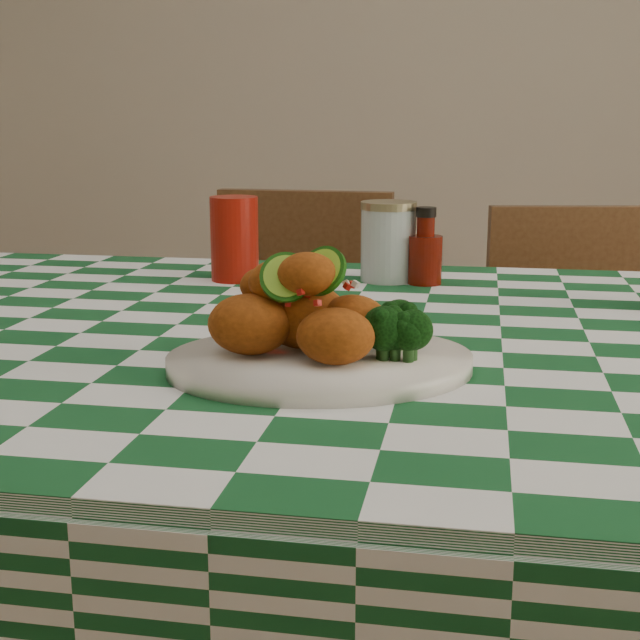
% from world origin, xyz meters
% --- Properties ---
extents(dining_table, '(1.66, 1.06, 0.79)m').
position_xyz_m(dining_table, '(0.00, 0.00, 0.39)').
color(dining_table, '#154F24').
rests_on(dining_table, ground).
extents(plate, '(0.38, 0.33, 0.02)m').
position_xyz_m(plate, '(0.01, -0.18, 0.80)').
color(plate, silver).
rests_on(plate, dining_table).
extents(fried_chicken_pile, '(0.17, 0.12, 0.11)m').
position_xyz_m(fried_chicken_pile, '(0.00, -0.18, 0.86)').
color(fried_chicken_pile, '#9C420F').
rests_on(fried_chicken_pile, plate).
extents(broccoli_side, '(0.08, 0.08, 0.06)m').
position_xyz_m(broccoli_side, '(0.10, -0.16, 0.83)').
color(broccoli_side, black).
rests_on(broccoli_side, plate).
extents(red_tumbler, '(0.09, 0.09, 0.14)m').
position_xyz_m(red_tumbler, '(-0.22, 0.32, 0.85)').
color(red_tumbler, '#991308').
rests_on(red_tumbler, dining_table).
extents(ketchup_bottle, '(0.06, 0.06, 0.12)m').
position_xyz_m(ketchup_bottle, '(0.09, 0.34, 0.85)').
color(ketchup_bottle, '#5C0E04').
rests_on(ketchup_bottle, dining_table).
extents(mason_jar, '(0.11, 0.11, 0.13)m').
position_xyz_m(mason_jar, '(0.03, 0.36, 0.85)').
color(mason_jar, '#B2BCBA').
rests_on(mason_jar, dining_table).
extents(wooden_chair_left, '(0.42, 0.44, 0.88)m').
position_xyz_m(wooden_chair_left, '(-0.23, 0.73, 0.44)').
color(wooden_chair_left, '#472814').
rests_on(wooden_chair_left, ground).
extents(wooden_chair_right, '(0.46, 0.47, 0.86)m').
position_xyz_m(wooden_chair_right, '(0.42, 0.70, 0.43)').
color(wooden_chair_right, '#472814').
rests_on(wooden_chair_right, ground).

